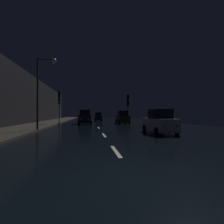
% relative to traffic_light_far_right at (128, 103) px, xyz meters
% --- Properties ---
extents(ground, '(27.84, 84.00, 0.02)m').
position_rel_traffic_light_far_right_xyz_m(ground, '(-5.42, 1.46, -3.45)').
color(ground, black).
extents(sidewalk_left, '(4.40, 84.00, 0.15)m').
position_rel_traffic_light_far_right_xyz_m(sidewalk_left, '(-13.14, 1.46, -3.37)').
color(sidewalk_left, '#38332B').
rests_on(sidewalk_left, ground).
extents(building_facade_left, '(0.80, 63.00, 7.67)m').
position_rel_traffic_light_far_right_xyz_m(building_facade_left, '(-15.74, -2.04, 0.40)').
color(building_facade_left, black).
rests_on(building_facade_left, ground).
extents(lane_centerline, '(0.16, 34.52, 0.01)m').
position_rel_traffic_light_far_right_xyz_m(lane_centerline, '(-5.42, -4.81, -3.43)').
color(lane_centerline, beige).
rests_on(lane_centerline, ground).
extents(traffic_light_far_right, '(0.33, 0.47, 4.75)m').
position_rel_traffic_light_far_right_xyz_m(traffic_light_far_right, '(0.00, 0.00, 0.00)').
color(traffic_light_far_right, '#38383A').
rests_on(traffic_light_far_right, ground).
extents(traffic_light_far_left, '(0.31, 0.46, 4.90)m').
position_rel_traffic_light_far_right_xyz_m(traffic_light_far_left, '(-10.84, -1.49, 0.12)').
color(traffic_light_far_left, '#38383A').
rests_on(traffic_light_far_left, ground).
extents(streetlamp_overhead, '(1.70, 0.44, 6.58)m').
position_rel_traffic_light_far_right_xyz_m(streetlamp_overhead, '(-10.56, -11.41, 0.98)').
color(streetlamp_overhead, '#2D2D30').
rests_on(streetlamp_overhead, ground).
extents(car_approaching_headlights, '(2.02, 4.37, 2.20)m').
position_rel_traffic_light_far_right_xyz_m(car_approaching_headlights, '(-7.05, -1.06, -2.43)').
color(car_approaching_headlights, black).
rests_on(car_approaching_headlights, ground).
extents(car_parked_right_far, '(1.91, 4.15, 2.09)m').
position_rel_traffic_light_far_right_xyz_m(car_parked_right_far, '(-0.80, 0.60, -2.49)').
color(car_parked_right_far, '#0F3819').
rests_on(car_parked_right_far, ground).
extents(car_distant_taillights, '(1.72, 3.72, 1.87)m').
position_rel_traffic_light_far_right_xyz_m(car_distant_taillights, '(-4.35, 10.33, -2.58)').
color(car_distant_taillights, '#141E51').
rests_on(car_distant_taillights, ground).
extents(car_parked_right_near, '(1.79, 3.87, 1.95)m').
position_rel_traffic_light_far_right_xyz_m(car_parked_right_near, '(-0.80, -14.08, -2.55)').
color(car_parked_right_near, '#A5A8AD').
rests_on(car_parked_right_near, ground).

